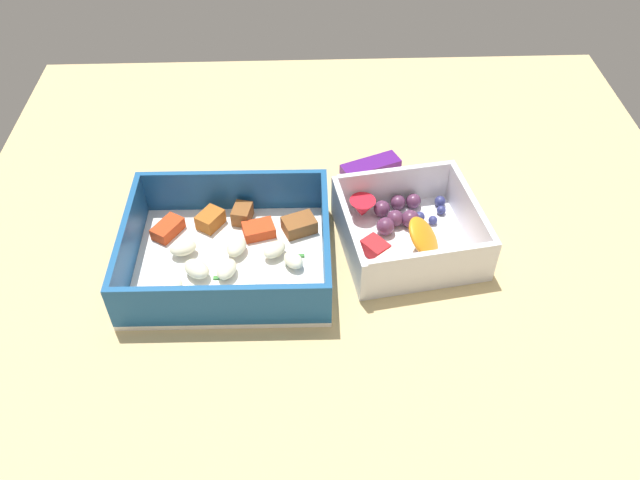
% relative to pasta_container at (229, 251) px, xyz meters
% --- Properties ---
extents(table_surface, '(0.80, 0.80, 0.02)m').
position_rel_pasta_container_xyz_m(table_surface, '(0.11, 0.01, -0.03)').
color(table_surface, tan).
rests_on(table_surface, ground).
extents(pasta_container, '(0.20, 0.17, 0.05)m').
position_rel_pasta_container_xyz_m(pasta_container, '(0.00, 0.00, 0.00)').
color(pasta_container, white).
rests_on(pasta_container, table_surface).
extents(fruit_bowl, '(0.15, 0.15, 0.05)m').
position_rel_pasta_container_xyz_m(fruit_bowl, '(0.18, 0.02, 0.00)').
color(fruit_bowl, white).
rests_on(fruit_bowl, table_surface).
extents(candy_bar, '(0.07, 0.05, 0.01)m').
position_rel_pasta_container_xyz_m(candy_bar, '(0.16, 0.14, -0.01)').
color(candy_bar, '#51197A').
rests_on(candy_bar, table_surface).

